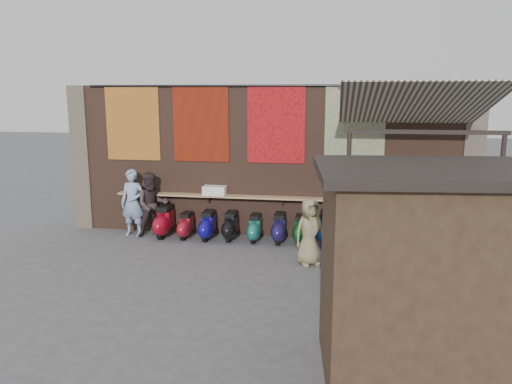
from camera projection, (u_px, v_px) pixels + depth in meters
ground at (248, 267)px, 11.07m from camera, size 70.00×70.00×0.00m
brick_wall at (266, 162)px, 13.29m from camera, size 10.00×0.40×4.00m
pier_left at (84, 158)px, 14.11m from camera, size 0.50×0.50×4.00m
pier_right at (471, 166)px, 12.48m from camera, size 0.50×0.50×4.00m
eating_counter at (263, 197)px, 13.11m from camera, size 8.00×0.32×0.05m
shelf_box at (215, 191)px, 13.26m from camera, size 0.61×0.33×0.24m
tapestry_redgold at (133, 123)px, 13.45m from camera, size 1.50×0.02×2.00m
tapestry_sun at (201, 124)px, 13.15m from camera, size 1.50×0.02×2.00m
tapestry_orange at (276, 125)px, 12.84m from camera, size 1.50×0.02×2.00m
tapestry_multi at (355, 125)px, 12.53m from camera, size 1.50×0.02×2.00m
hang_rail at (265, 86)px, 12.69m from camera, size 9.50×0.06×0.06m
scooter_stool_0 at (164, 221)px, 13.35m from camera, size 0.40×0.88×0.84m
scooter_stool_1 at (186, 226)px, 13.23m from camera, size 0.32×0.71×0.68m
scooter_stool_2 at (208, 225)px, 13.11m from camera, size 0.35×0.79×0.75m
scooter_stool_3 at (231, 226)px, 13.07m from camera, size 0.35×0.78×0.74m
scooter_stool_4 at (255, 228)px, 12.95m from camera, size 0.33×0.73×0.70m
scooter_stool_5 at (279, 228)px, 12.84m from camera, size 0.36×0.80×0.76m
scooter_stool_6 at (300, 230)px, 12.76m from camera, size 0.34×0.76×0.72m
scooter_stool_7 at (326, 228)px, 12.65m from camera, size 0.40×0.88×0.84m
scooter_stool_8 at (347, 232)px, 12.64m from camera, size 0.32×0.72×0.68m
diner_left at (133, 203)px, 13.38m from camera, size 0.68×0.47×1.81m
diner_right at (152, 205)px, 13.30m from camera, size 1.05×0.96×1.74m
shopper_navy at (423, 232)px, 10.65m from camera, size 1.10×0.93×1.76m
shopper_grey at (407, 246)px, 9.79m from camera, size 1.20×0.83×1.70m
shopper_tan at (310, 232)px, 11.11m from camera, size 0.88×0.81×1.51m
market_stall at (424, 279)px, 6.58m from camera, size 2.73×2.16×2.77m
stall_roof at (431, 171)px, 6.30m from camera, size 3.07×2.48×0.12m
stall_sign at (409, 215)px, 7.43m from camera, size 1.20×0.16×0.50m
stall_shelf at (405, 279)px, 7.62m from camera, size 2.12×0.31×0.06m
awning_canvas at (415, 105)px, 10.70m from camera, size 3.20×3.28×0.97m
awning_ledger at (406, 87)px, 12.16m from camera, size 3.30×0.08×0.12m
awning_header at (426, 132)px, 9.34m from camera, size 3.00×0.08×0.08m
awning_post_left at (347, 209)px, 9.86m from camera, size 0.09×0.09×3.10m
awning_post_right at (497, 214)px, 9.42m from camera, size 0.09×0.09×3.10m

